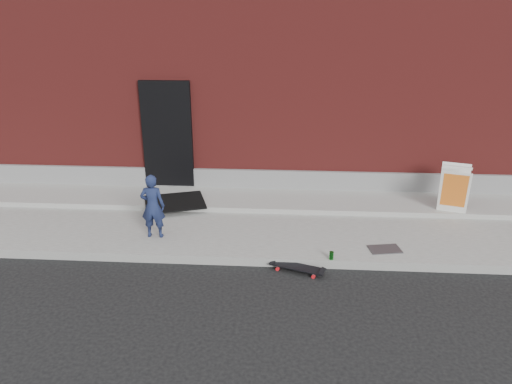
# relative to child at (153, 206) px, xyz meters

# --- Properties ---
(ground) EXTENTS (80.00, 80.00, 0.00)m
(ground) POSITION_rel_child_xyz_m (2.37, -0.69, -0.72)
(ground) COLOR black
(ground) RESTS_ON ground
(sidewalk) EXTENTS (20.00, 3.00, 0.15)m
(sidewalk) POSITION_rel_child_xyz_m (2.37, 0.81, -0.65)
(sidewalk) COLOR gray
(sidewalk) RESTS_ON ground
(apron) EXTENTS (20.00, 1.20, 0.10)m
(apron) POSITION_rel_child_xyz_m (2.37, 1.71, -0.52)
(apron) COLOR gray
(apron) RESTS_ON sidewalk
(building) EXTENTS (20.00, 8.10, 5.00)m
(building) POSITION_rel_child_xyz_m (2.37, 6.31, 1.77)
(building) COLOR maroon
(building) RESTS_ON ground
(child) EXTENTS (0.42, 0.28, 1.15)m
(child) POSITION_rel_child_xyz_m (0.00, 0.00, 0.00)
(child) COLOR #192247
(child) RESTS_ON sidewalk
(skateboard) EXTENTS (0.89, 0.50, 0.10)m
(skateboard) POSITION_rel_child_xyz_m (2.50, -0.81, -0.64)
(skateboard) COLOR red
(skateboard) RESTS_ON ground
(pizza_sign) EXTENTS (0.69, 0.76, 0.89)m
(pizza_sign) POSITION_rel_child_xyz_m (5.48, 1.29, -0.03)
(pizza_sign) COLOR white
(pizza_sign) RESTS_ON apron
(soda_can) EXTENTS (0.08, 0.08, 0.13)m
(soda_can) POSITION_rel_child_xyz_m (3.04, -0.64, -0.51)
(soda_can) COLOR #197F20
(soda_can) RESTS_ON sidewalk
(doormat) EXTENTS (1.39, 1.25, 0.03)m
(doormat) POSITION_rel_child_xyz_m (0.07, 1.31, -0.46)
(doormat) COLOR black
(doormat) RESTS_ON apron
(utility_plate) EXTENTS (0.57, 0.42, 0.02)m
(utility_plate) POSITION_rel_child_xyz_m (3.96, -0.25, -0.57)
(utility_plate) COLOR #525257
(utility_plate) RESTS_ON sidewalk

